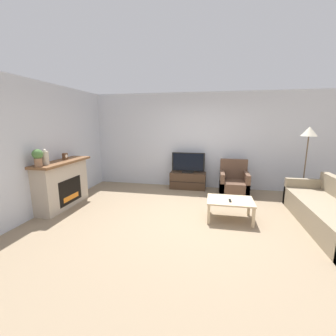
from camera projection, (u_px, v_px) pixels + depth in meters
name	position (u px, v px, depth m)	size (l,w,h in m)	color
ground_plane	(193.00, 218.00, 4.48)	(24.00, 24.00, 0.00)	#89755B
wall_back	(201.00, 141.00, 6.43)	(12.00, 0.06, 2.70)	silver
wall_left	(47.00, 147.00, 4.82)	(0.06, 12.00, 2.70)	silver
fireplace	(62.00, 184.00, 5.01)	(0.50, 1.52, 1.05)	#B7A893
mantel_vase_left	(45.00, 158.00, 4.44)	(0.13, 0.13, 0.31)	beige
mantel_clock	(65.00, 156.00, 5.04)	(0.08, 0.11, 0.15)	brown
potted_plant	(38.00, 157.00, 4.25)	(0.19, 0.19, 0.33)	#936B4C
tv_stand	(188.00, 180.00, 6.45)	(1.00, 0.41, 0.47)	#422D1E
tv	(188.00, 163.00, 6.35)	(0.92, 0.18, 0.57)	black
armchair	(234.00, 184.00, 5.81)	(0.70, 0.76, 0.92)	brown
coffee_table	(230.00, 202.00, 4.35)	(0.87, 0.64, 0.41)	#CCB289
remote	(230.00, 201.00, 4.26)	(0.04, 0.15, 0.02)	black
couch	(334.00, 214.00, 3.99)	(0.89, 2.47, 0.79)	gray
floor_lamp	(309.00, 136.00, 5.20)	(0.35, 0.35, 1.78)	black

